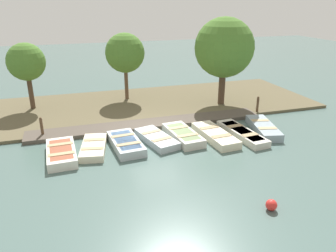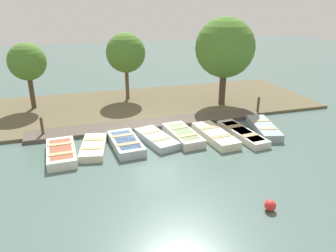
# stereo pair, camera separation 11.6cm
# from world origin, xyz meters

# --- Properties ---
(ground_plane) EXTENTS (80.00, 80.00, 0.00)m
(ground_plane) POSITION_xyz_m (0.00, 0.00, 0.00)
(ground_plane) COLOR #4C6660
(shore_bank) EXTENTS (8.00, 24.00, 0.17)m
(shore_bank) POSITION_xyz_m (-5.00, 0.00, 0.08)
(shore_bank) COLOR brown
(shore_bank) RESTS_ON ground_plane
(dock_walkway) EXTENTS (1.46, 13.22, 0.20)m
(dock_walkway) POSITION_xyz_m (-1.30, 0.00, 0.10)
(dock_walkway) COLOR #51473D
(dock_walkway) RESTS_ON ground_plane
(rowboat_0) EXTENTS (2.86, 1.34, 0.43)m
(rowboat_0) POSITION_xyz_m (1.32, -4.77, 0.22)
(rowboat_0) COLOR silver
(rowboat_0) RESTS_ON ground_plane
(rowboat_1) EXTENTS (2.82, 1.57, 0.36)m
(rowboat_1) POSITION_xyz_m (1.05, -3.31, 0.18)
(rowboat_1) COLOR beige
(rowboat_1) RESTS_ON ground_plane
(rowboat_2) EXTENTS (2.93, 1.47, 0.43)m
(rowboat_2) POSITION_xyz_m (1.16, -1.79, 0.22)
(rowboat_2) COLOR #B2BCC1
(rowboat_2) RESTS_ON ground_plane
(rowboat_3) EXTENTS (3.02, 1.76, 0.37)m
(rowboat_3) POSITION_xyz_m (0.96, -0.20, 0.18)
(rowboat_3) COLOR #B2BCC1
(rowboat_3) RESTS_ON ground_plane
(rowboat_4) EXTENTS (3.04, 1.42, 0.44)m
(rowboat_4) POSITION_xyz_m (1.00, 1.20, 0.22)
(rowboat_4) COLOR beige
(rowboat_4) RESTS_ON ground_plane
(rowboat_5) EXTENTS (3.33, 1.38, 0.42)m
(rowboat_5) POSITION_xyz_m (1.48, 2.78, 0.21)
(rowboat_5) COLOR beige
(rowboat_5) RESTS_ON ground_plane
(rowboat_6) EXTENTS (3.58, 1.29, 0.37)m
(rowboat_6) POSITION_xyz_m (1.63, 4.24, 0.18)
(rowboat_6) COLOR beige
(rowboat_6) RESTS_ON ground_plane
(rowboat_7) EXTENTS (3.30, 1.75, 0.44)m
(rowboat_7) POSITION_xyz_m (1.34, 5.71, 0.22)
(rowboat_7) COLOR #8C9EA8
(rowboat_7) RESTS_ON ground_plane
(mooring_post_near) EXTENTS (0.15, 0.15, 1.13)m
(mooring_post_near) POSITION_xyz_m (-1.30, -5.67, 0.57)
(mooring_post_near) COLOR brown
(mooring_post_near) RESTS_ON ground_plane
(mooring_post_far) EXTENTS (0.15, 0.15, 1.13)m
(mooring_post_far) POSITION_xyz_m (-1.30, 6.95, 0.57)
(mooring_post_far) COLOR brown
(mooring_post_far) RESTS_ON ground_plane
(buoy) EXTENTS (0.39, 0.39, 0.39)m
(buoy) POSITION_xyz_m (7.62, 2.01, 0.20)
(buoy) COLOR red
(buoy) RESTS_ON ground_plane
(park_tree_far_left) EXTENTS (2.30, 2.30, 4.29)m
(park_tree_far_left) POSITION_xyz_m (-6.16, -6.43, 3.11)
(park_tree_far_left) COLOR #4C3828
(park_tree_far_left) RESTS_ON ground_plane
(park_tree_left) EXTENTS (2.63, 2.63, 4.67)m
(park_tree_left) POSITION_xyz_m (-6.47, -0.28, 3.33)
(park_tree_left) COLOR brown
(park_tree_left) RESTS_ON ground_plane
(park_tree_center) EXTENTS (3.78, 3.78, 5.74)m
(park_tree_center) POSITION_xyz_m (-3.52, 5.54, 3.82)
(park_tree_center) COLOR #4C3828
(park_tree_center) RESTS_ON ground_plane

